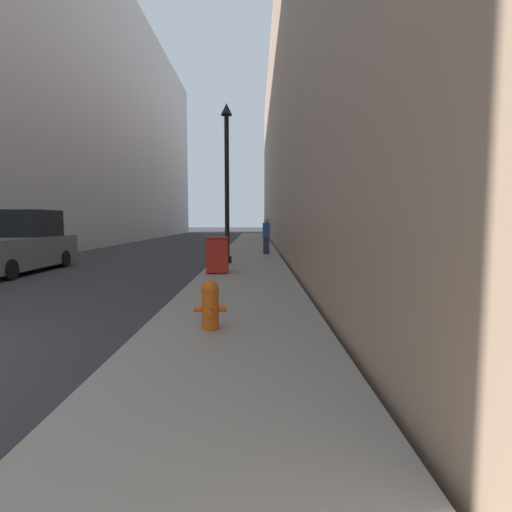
% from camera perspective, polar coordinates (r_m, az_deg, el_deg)
% --- Properties ---
extents(sidewalk_right, '(2.90, 60.00, 0.14)m').
position_cam_1_polar(sidewalk_right, '(22.36, -0.59, 0.68)').
color(sidewalk_right, gray).
rests_on(sidewalk_right, ground).
extents(building_left_glass, '(12.00, 60.00, 20.52)m').
position_cam_1_polar(building_left_glass, '(35.37, -28.62, 18.35)').
color(building_left_glass, '#BCBCC1').
rests_on(building_left_glass, ground).
extents(building_right_stone, '(12.00, 60.00, 17.60)m').
position_cam_1_polar(building_right_stone, '(31.92, 13.98, 17.63)').
color(building_right_stone, '#9E7F66').
rests_on(building_right_stone, ground).
extents(fire_hydrant, '(0.50, 0.39, 0.75)m').
position_cam_1_polar(fire_hydrant, '(6.14, -6.35, -6.77)').
color(fire_hydrant, '#D15614').
rests_on(fire_hydrant, sidewalk_right).
extents(trash_bin, '(0.67, 0.65, 1.13)m').
position_cam_1_polar(trash_bin, '(12.65, -5.31, 0.22)').
color(trash_bin, red).
rests_on(trash_bin, sidewalk_right).
extents(lamppost, '(0.44, 0.44, 6.07)m').
position_cam_1_polar(lamppost, '(15.66, -3.97, 11.72)').
color(lamppost, black).
rests_on(lamppost, sidewalk_right).
extents(pickup_truck, '(2.30, 5.51, 2.17)m').
position_cam_1_polar(pickup_truck, '(16.15, -31.23, 1.17)').
color(pickup_truck, slate).
rests_on(pickup_truck, ground).
extents(pedestrian_on_sidewalk, '(0.36, 0.23, 1.78)m').
position_cam_1_polar(pedestrian_on_sidewalk, '(19.79, 1.69, 2.89)').
color(pedestrian_on_sidewalk, '#2D3347').
rests_on(pedestrian_on_sidewalk, sidewalk_right).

